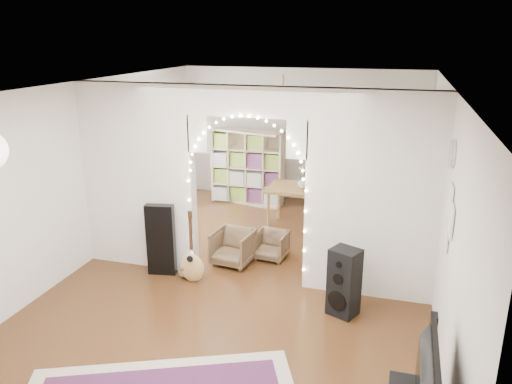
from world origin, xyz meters
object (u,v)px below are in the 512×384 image
(floor_speaker, at_px, (344,282))
(dining_chair_right, at_px, (233,247))
(bookcase, at_px, (248,167))
(dining_table, at_px, (302,192))
(dining_chair_left, at_px, (271,245))
(acoustic_guitar, at_px, (192,256))

(floor_speaker, distance_m, dining_chair_right, 2.03)
(bookcase, bearing_deg, dining_table, -26.61)
(dining_chair_right, bearing_deg, dining_table, 75.28)
(floor_speaker, distance_m, bookcase, 4.54)
(floor_speaker, height_order, dining_chair_right, floor_speaker)
(floor_speaker, bearing_deg, dining_chair_right, 175.61)
(dining_table, bearing_deg, dining_chair_right, -110.16)
(bookcase, bearing_deg, dining_chair_left, -52.33)
(bookcase, bearing_deg, acoustic_guitar, -72.46)
(bookcase, xyz_separation_m, dining_table, (1.35, -1.11, -0.07))
(floor_speaker, distance_m, dining_table, 2.93)
(dining_table, bearing_deg, floor_speaker, -66.71)
(dining_chair_right, bearing_deg, acoustic_guitar, -109.21)
(bookcase, bearing_deg, floor_speaker, -44.83)
(floor_speaker, height_order, bookcase, bookcase)
(dining_table, distance_m, dining_chair_right, 1.92)
(dining_chair_left, distance_m, dining_chair_right, 0.61)
(bookcase, xyz_separation_m, dining_chair_left, (1.16, -2.51, -0.53))
(acoustic_guitar, height_order, dining_chair_right, acoustic_guitar)
(dining_table, bearing_deg, bookcase, 142.33)
(dining_chair_right, bearing_deg, floor_speaker, -21.64)
(floor_speaker, relative_size, bookcase, 0.57)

